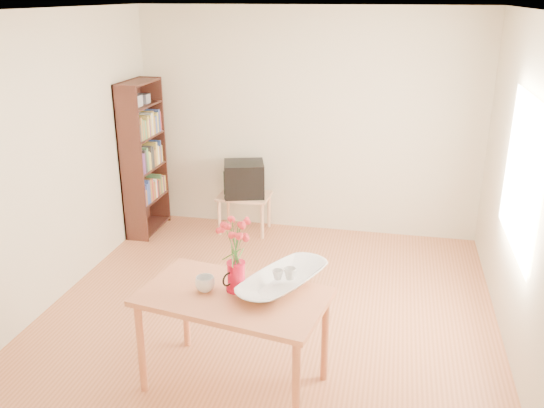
% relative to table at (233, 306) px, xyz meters
% --- Properties ---
extents(room, '(4.50, 4.50, 4.50)m').
position_rel_table_xyz_m(room, '(0.05, 0.87, 0.64)').
color(room, '#A95F3C').
rests_on(room, ground).
extents(table, '(1.40, 0.95, 0.75)m').
position_rel_table_xyz_m(table, '(0.00, 0.00, 0.00)').
color(table, '#BF6741').
rests_on(table, ground).
extents(tv_stand, '(0.60, 0.45, 0.46)m').
position_rel_table_xyz_m(tv_stand, '(-0.68, 2.84, -0.27)').
color(tv_stand, tan).
rests_on(tv_stand, ground).
extents(bookshelf, '(0.28, 0.70, 1.80)m').
position_rel_table_xyz_m(bookshelf, '(-1.82, 2.62, 0.18)').
color(bookshelf, black).
rests_on(bookshelf, ground).
extents(pitcher, '(0.14, 0.20, 0.22)m').
position_rel_table_xyz_m(pitcher, '(0.01, 0.06, 0.19)').
color(pitcher, red).
rests_on(pitcher, table).
extents(flowers, '(0.25, 0.25, 0.35)m').
position_rel_table_xyz_m(flowers, '(0.01, 0.06, 0.48)').
color(flowers, '#E43541').
rests_on(flowers, pitcher).
extents(mug, '(0.19, 0.19, 0.11)m').
position_rel_table_xyz_m(mug, '(-0.21, 0.01, 0.15)').
color(mug, white).
rests_on(mug, table).
extents(bowl, '(0.73, 0.73, 0.51)m').
position_rel_table_xyz_m(bowl, '(0.32, 0.20, 0.35)').
color(bowl, white).
rests_on(bowl, table).
extents(teacup_a, '(0.08, 0.08, 0.06)m').
position_rel_table_xyz_m(teacup_a, '(0.28, 0.20, 0.30)').
color(teacup_a, white).
rests_on(teacup_a, bowl).
extents(teacup_b, '(0.11, 0.11, 0.07)m').
position_rel_table_xyz_m(teacup_b, '(0.36, 0.22, 0.30)').
color(teacup_b, white).
rests_on(teacup_b, bowl).
extents(television, '(0.56, 0.54, 0.40)m').
position_rel_table_xyz_m(television, '(-0.68, 2.85, 0.01)').
color(television, black).
rests_on(television, tv_stand).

